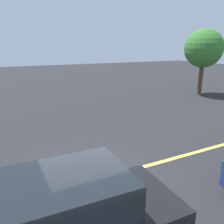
{
  "coord_description": "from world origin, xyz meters",
  "views": [
    {
      "loc": [
        -1.96,
        -5.25,
        3.65
      ],
      "look_at": [
        1.44,
        1.38,
        1.49
      ],
      "focal_mm": 36.92,
      "sensor_mm": 36.0,
      "label": 1
    }
  ],
  "objects": [
    {
      "name": "ground_plane",
      "position": [
        0.0,
        0.0,
        0.0
      ],
      "size": [
        80.0,
        80.0,
        0.0
      ],
      "primitive_type": "plane",
      "color": "#262628"
    },
    {
      "name": "lane_marking_centre",
      "position": [
        3.0,
        0.0,
        0.01
      ],
      "size": [
        28.0,
        0.16,
        0.01
      ],
      "primitive_type": "cube",
      "color": "#E0D14C"
    },
    {
      "name": "tree_left_verge",
      "position": [
        12.06,
        7.29,
        3.41
      ],
      "size": [
        2.79,
        2.79,
        4.83
      ],
      "color": "#513823",
      "rests_on": "ground_plane"
    }
  ]
}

